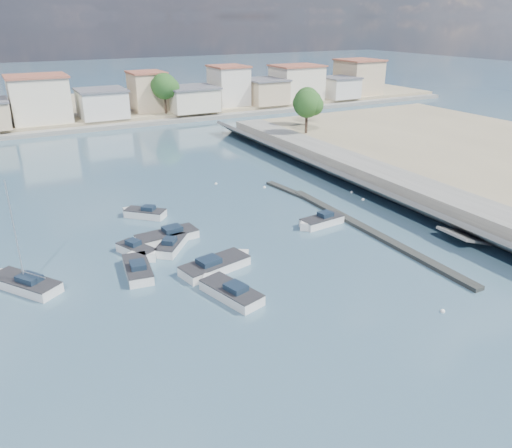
{
  "coord_description": "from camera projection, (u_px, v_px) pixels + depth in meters",
  "views": [
    {
      "loc": [
        -23.84,
        -24.24,
        19.5
      ],
      "look_at": [
        -3.36,
        14.08,
        1.4
      ],
      "focal_mm": 35.0,
      "sensor_mm": 36.0,
      "label": 1
    }
  ],
  "objects": [
    {
      "name": "ground",
      "position": [
        190.0,
        166.0,
        70.17
      ],
      "size": [
        400.0,
        400.0,
        0.0
      ],
      "primitive_type": "plane",
      "color": "#2F4B5F",
      "rests_on": "ground"
    },
    {
      "name": "seawall_walkway",
      "position": [
        432.0,
        196.0,
        55.9
      ],
      "size": [
        5.0,
        90.0,
        1.8
      ],
      "primitive_type": "cube",
      "color": "slate",
      "rests_on": "ground"
    },
    {
      "name": "mooring_buoys",
      "position": [
        343.0,
        215.0,
        52.86
      ],
      "size": [
        13.4,
        34.98,
        0.35
      ],
      "color": "white",
      "rests_on": "ground"
    },
    {
      "name": "motorboat_a",
      "position": [
        229.0,
        291.0,
        37.53
      ],
      "size": [
        3.43,
        5.91,
        1.48
      ],
      "color": "silver",
      "rests_on": "ground"
    },
    {
      "name": "motorboat_h",
      "position": [
        218.0,
        265.0,
        41.53
      ],
      "size": [
        6.68,
        3.51,
        1.48
      ],
      "color": "silver",
      "rests_on": "ground"
    },
    {
      "name": "motorboat_g",
      "position": [
        138.0,
        251.0,
        43.94
      ],
      "size": [
        2.99,
        4.42,
        1.48
      ],
      "color": "silver",
      "rests_on": "ground"
    },
    {
      "name": "shore_trees",
      "position": [
        176.0,
        93.0,
        94.3
      ],
      "size": [
        74.56,
        38.32,
        7.92
      ],
      "color": "#38281E",
      "rests_on": "ground"
    },
    {
      "name": "motorboat_d",
      "position": [
        320.0,
        222.0,
        50.25
      ],
      "size": [
        5.13,
        2.35,
        1.48
      ],
      "color": "silver",
      "rests_on": "ground"
    },
    {
      "name": "sailboat",
      "position": [
        23.0,
        283.0,
        38.64
      ],
      "size": [
        5.15,
        6.09,
        9.0
      ],
      "color": "silver",
      "rests_on": "ground"
    },
    {
      "name": "far_shore_quay",
      "position": [
        131.0,
        125.0,
        95.26
      ],
      "size": [
        160.0,
        2.5,
        0.8
      ],
      "primitive_type": "cube",
      "color": "slate",
      "rests_on": "ground"
    },
    {
      "name": "motorboat_e",
      "position": [
        137.0,
        268.0,
        40.97
      ],
      "size": [
        2.56,
        5.51,
        1.48
      ],
      "color": "silver",
      "rests_on": "ground"
    },
    {
      "name": "motorboat_b",
      "position": [
        172.0,
        245.0,
        45.24
      ],
      "size": [
        3.98,
        4.33,
        1.48
      ],
      "color": "silver",
      "rests_on": "ground"
    },
    {
      "name": "motorboat_c",
      "position": [
        164.0,
        237.0,
        46.7
      ],
      "size": [
        6.46,
        2.67,
        1.48
      ],
      "color": "silver",
      "rests_on": "ground"
    },
    {
      "name": "motorboat_f",
      "position": [
        143.0,
        213.0,
        52.4
      ],
      "size": [
        4.23,
        4.1,
        1.48
      ],
      "color": "silver",
      "rests_on": "ground"
    },
    {
      "name": "far_shore_land",
      "position": [
        106.0,
        107.0,
        112.24
      ],
      "size": [
        160.0,
        40.0,
        1.4
      ],
      "primitive_type": "cube",
      "color": "gray",
      "rests_on": "ground"
    },
    {
      "name": "far_town",
      "position": [
        173.0,
        93.0,
        102.99
      ],
      "size": [
        113.01,
        12.8,
        8.35
      ],
      "color": "beige",
      "rests_on": "far_shore_land"
    },
    {
      "name": "breakwater",
      "position": [
        351.0,
        222.0,
        50.88
      ],
      "size": [
        2.0,
        31.02,
        0.35
      ],
      "color": "black",
      "rests_on": "ground"
    }
  ]
}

